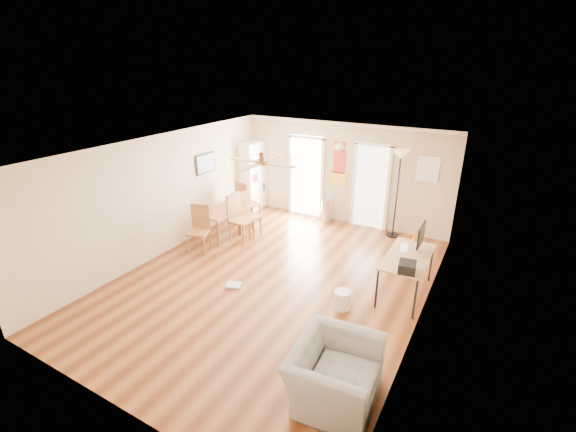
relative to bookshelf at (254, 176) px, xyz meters
The scene contains 29 objects.
floor 4.15m from the bookshelf, 51.09° to the right, with size 7.00×7.00×0.00m, color brown.
ceiling 4.36m from the bookshelf, 51.09° to the right, with size 5.50×7.00×0.00m, color silver, non-canonical shape.
wall_back 2.59m from the bookshelf, ahead, with size 5.50×0.04×2.60m, color beige, non-canonical shape.
wall_front 7.12m from the bookshelf, 69.09° to the right, with size 5.50×0.04×2.60m, color beige, non-canonical shape.
wall_left 3.17m from the bookshelf, 93.85° to the right, with size 0.04×7.00×2.60m, color beige, non-canonical shape.
wall_right 6.16m from the bookshelf, 30.73° to the right, with size 0.04×7.00×2.60m, color beige, non-canonical shape.
crown_molding 4.35m from the bookshelf, 51.09° to the right, with size 5.50×7.00×0.08m, color white, non-canonical shape.
kitchen_doorway 1.53m from the bookshelf, 12.89° to the left, with size 0.90×0.10×2.10m, color white, non-canonical shape.
bathroom_doorway 3.31m from the bookshelf, ahead, with size 0.80×0.10×2.10m, color white, non-canonical shape.
wall_decal 2.51m from the bookshelf, ahead, with size 0.46×0.03×1.10m, color red.
ac_grille 4.66m from the bookshelf, ahead, with size 0.50×0.04×0.60m, color white.
framed_poster 1.90m from the bookshelf, 96.11° to the right, with size 0.04×0.66×0.48m, color black.
ceiling_fan 4.52m from the bookshelf, 53.61° to the right, with size 1.24×1.24×0.20m, color #593819, non-canonical shape.
bookshelf is the anchor object (origin of this frame).
dining_table 1.97m from the bookshelf, 78.00° to the right, with size 0.80×1.33×0.67m, color #9B6832, non-canonical shape.
dining_chair_right_a 1.91m from the bookshelf, 59.66° to the right, with size 0.44×0.44×1.07m, color #9E6133, non-canonical shape.
dining_chair_right_b 2.19m from the bookshelf, 64.11° to the right, with size 0.46×0.46×1.13m, color olive, non-canonical shape.
dining_chair_near 2.94m from the bookshelf, 81.16° to the right, with size 0.43×0.43×1.05m, color #9F6833, non-canonical shape.
dining_chair_far 1.11m from the bookshelf, 64.36° to the right, with size 0.47×0.47×1.14m, color #9E6433, non-canonical shape.
trash_can 2.32m from the bookshelf, ahead, with size 0.28×0.28×0.60m, color #A8A8AA.
torchiere_lamp 4.01m from the bookshelf, ahead, with size 0.40×0.40×2.12m, color black, non-canonical shape.
computer_desk 5.44m from the bookshelf, 25.67° to the right, with size 0.72×1.45×0.78m, color tan, non-canonical shape.
imac 5.42m from the bookshelf, 22.41° to the right, with size 0.08×0.56×0.52m, color black, non-canonical shape.
keyboard 5.17m from the bookshelf, 23.58° to the right, with size 0.13×0.41×0.02m, color white.
printer 5.78m from the bookshelf, 30.25° to the right, with size 0.27×0.32×0.16m, color black.
orange_bottle 5.12m from the bookshelf, 18.97° to the right, with size 0.08×0.08×0.25m, color orange.
wastebasket_a 5.31m from the bookshelf, 39.42° to the right, with size 0.29×0.29×0.33m, color silver.
floor_cloth 4.30m from the bookshelf, 61.65° to the right, with size 0.29×0.23×0.04m, color #A4A59F.
armchair 7.02m from the bookshelf, 47.89° to the right, with size 1.17×1.02×0.76m, color gray.
Camera 1 is at (3.48, -5.61, 4.03)m, focal length 24.30 mm.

